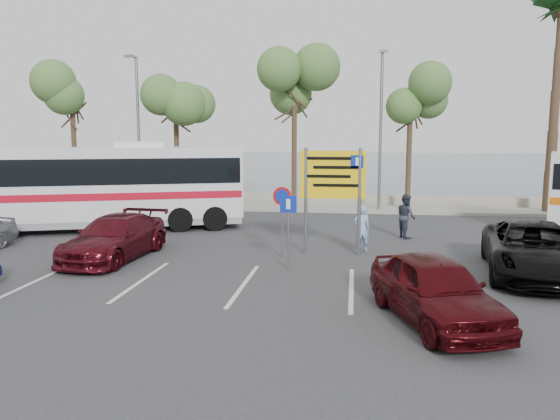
# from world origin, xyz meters

# --- Properties ---
(ground) EXTENTS (120.00, 120.00, 0.00)m
(ground) POSITION_xyz_m (0.00, 0.00, 0.00)
(ground) COLOR #303133
(ground) RESTS_ON ground
(kerb_strip) EXTENTS (44.00, 2.40, 0.15)m
(kerb_strip) POSITION_xyz_m (0.00, 14.00, 0.07)
(kerb_strip) COLOR gray
(kerb_strip) RESTS_ON ground
(seawall) EXTENTS (48.00, 0.80, 0.60)m
(seawall) POSITION_xyz_m (0.00, 16.00, 0.30)
(seawall) COLOR #A09480
(seawall) RESTS_ON ground
(sea) EXTENTS (140.00, 140.00, 0.00)m
(sea) POSITION_xyz_m (0.00, 60.00, 0.01)
(sea) COLOR #3A4B5D
(sea) RESTS_ON ground
(tree_far_left) EXTENTS (3.20, 3.20, 7.60)m
(tree_far_left) POSITION_xyz_m (-14.00, 14.00, 6.33)
(tree_far_left) COLOR #382619
(tree_far_left) RESTS_ON kerb_strip
(tree_left) EXTENTS (3.20, 3.20, 7.20)m
(tree_left) POSITION_xyz_m (-8.00, 14.00, 6.00)
(tree_left) COLOR #382619
(tree_left) RESTS_ON kerb_strip
(tree_mid) EXTENTS (3.20, 3.20, 8.00)m
(tree_mid) POSITION_xyz_m (-1.50, 14.00, 6.65)
(tree_mid) COLOR #382619
(tree_mid) RESTS_ON kerb_strip
(tree_right) EXTENTS (3.20, 3.20, 7.40)m
(tree_right) POSITION_xyz_m (4.50, 14.00, 6.17)
(tree_right) COLOR #382619
(tree_right) RESTS_ON kerb_strip
(street_lamp_left) EXTENTS (0.45, 1.15, 8.01)m
(street_lamp_left) POSITION_xyz_m (-10.00, 13.52, 4.60)
(street_lamp_left) COLOR slate
(street_lamp_left) RESTS_ON kerb_strip
(street_lamp_right) EXTENTS (0.45, 1.15, 8.01)m
(street_lamp_right) POSITION_xyz_m (3.00, 13.52, 4.60)
(street_lamp_right) COLOR slate
(street_lamp_right) RESTS_ON kerb_strip
(direction_sign) EXTENTS (2.20, 0.12, 3.60)m
(direction_sign) POSITION_xyz_m (1.00, 3.20, 2.43)
(direction_sign) COLOR slate
(direction_sign) RESTS_ON ground
(sign_no_stop) EXTENTS (0.60, 0.08, 2.35)m
(sign_no_stop) POSITION_xyz_m (-0.60, 2.38, 1.58)
(sign_no_stop) COLOR slate
(sign_no_stop) RESTS_ON ground
(sign_parking) EXTENTS (0.50, 0.07, 2.25)m
(sign_parking) POSITION_xyz_m (-0.20, 0.79, 1.47)
(sign_parking) COLOR slate
(sign_parking) RESTS_ON ground
(lane_markings) EXTENTS (12.02, 4.20, 0.01)m
(lane_markings) POSITION_xyz_m (-1.14, -1.00, 0.00)
(lane_markings) COLOR silver
(lane_markings) RESTS_ON ground
(coach_bus_left) EXTENTS (12.14, 6.44, 3.74)m
(coach_bus_left) POSITION_xyz_m (-8.98, 6.50, 1.73)
(coach_bus_left) COLOR silver
(coach_bus_left) RESTS_ON ground
(car_maroon) EXTENTS (2.37, 4.98, 1.40)m
(car_maroon) POSITION_xyz_m (-6.00, 1.50, 0.70)
(car_maroon) COLOR #4F0D16
(car_maroon) RESTS_ON ground
(car_red) EXTENTS (2.99, 4.63, 1.47)m
(car_red) POSITION_xyz_m (3.50, -3.34, 0.73)
(car_red) COLOR #42090D
(car_red) RESTS_ON ground
(suv_black) EXTENTS (3.38, 5.85, 1.54)m
(suv_black) POSITION_xyz_m (6.86, 1.04, 0.77)
(suv_black) COLOR black
(suv_black) RESTS_ON ground
(pedestrian_near) EXTENTS (0.66, 0.51, 1.62)m
(pedestrian_near) POSITION_xyz_m (2.00, 3.69, 0.81)
(pedestrian_near) COLOR #94AED8
(pedestrian_near) RESTS_ON ground
(pedestrian_far) EXTENTS (0.90, 1.01, 1.73)m
(pedestrian_far) POSITION_xyz_m (3.75, 6.50, 0.86)
(pedestrian_far) COLOR #303548
(pedestrian_far) RESTS_ON ground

